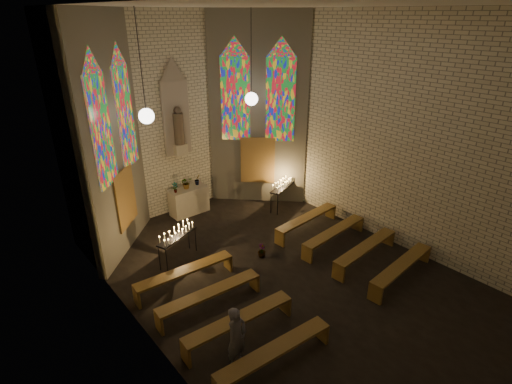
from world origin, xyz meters
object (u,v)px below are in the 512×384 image
Objects in this scene: altar at (189,201)px; votive_stand_right at (283,185)px; votive_stand_left at (177,234)px; visitor at (237,338)px; aisle_flower_pot at (262,251)px.

altar is 3.55m from votive_stand_right.
visitor reaches higher than votive_stand_left.
visitor is (-3.05, -2.76, 0.51)m from aisle_flower_pot.
altar is 3.21× the size of aisle_flower_pot.
altar is at bearing 49.80° from visitor.
visitor is at bearing -160.98° from votive_stand_right.
visitor reaches higher than altar.
votive_stand_right is (4.89, 0.65, 0.01)m from votive_stand_left.
votive_stand_left is (-2.03, 1.47, 0.69)m from aisle_flower_pot.
aisle_flower_pot is 3.63m from votive_stand_right.
votive_stand_left is 1.01× the size of visitor.
altar is 0.97× the size of visitor.
altar is at bearing 127.82° from votive_stand_right.
aisle_flower_pot is 4.15m from visitor.
votive_stand_right is 7.67m from visitor.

